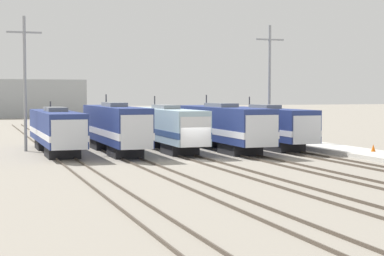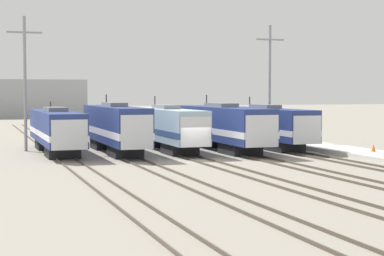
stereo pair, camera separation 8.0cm
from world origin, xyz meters
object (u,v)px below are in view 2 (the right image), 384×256
Objects in this scene: locomotive_far_right at (267,126)px; locomotive_far_left at (56,130)px; locomotive_center at (167,127)px; locomotive_center_left at (116,127)px; catenary_tower_left at (25,80)px; traffic_cone at (373,148)px; catenary_tower_right at (270,81)px; locomotive_center_right at (223,126)px.

locomotive_far_left is at bearing 176.84° from locomotive_far_right.
locomotive_center_left is at bearing -171.79° from locomotive_center.
catenary_tower_left is 30.65m from traffic_cone.
locomotive_far_right is (9.73, -0.31, -0.01)m from locomotive_center.
locomotive_far_right is at bearing -10.48° from catenary_tower_left.
catenary_tower_left is (-2.34, 2.96, 4.31)m from locomotive_far_left.
catenary_tower_left reaches higher than locomotive_far_left.
traffic_cone is (2.75, -13.85, -5.69)m from catenary_tower_right.
locomotive_center is 13.19m from catenary_tower_right.
catenary_tower_left reaches higher than locomotive_center_left.
catenary_tower_left is at bearing 163.46° from locomotive_center_right.
locomotive_center is at bearing -4.48° from locomotive_far_left.
locomotive_center_right is (9.73, -0.61, -0.05)m from locomotive_center_left.
locomotive_far_right is 1.36× the size of catenary_tower_right.
locomotive_far_left is at bearing 163.25° from locomotive_center_left.
locomotive_center_left is 1.35× the size of catenary_tower_left.
locomotive_center_right is 9.62m from catenary_tower_right.
locomotive_center_right reaches higher than locomotive_far_right.
locomotive_center_right is at bearing -3.56° from locomotive_center_left.
locomotive_center_left is 0.98× the size of locomotive_center.
locomotive_center is (9.73, -0.76, 0.07)m from locomotive_far_left.
locomotive_center_left is 26.69× the size of traffic_cone.
locomotive_center reaches higher than traffic_cone.
locomotive_far_right is 6.26m from catenary_tower_right.
catenary_tower_left is at bearing 152.63° from traffic_cone.
traffic_cone is (4.95, -9.81, -1.44)m from locomotive_far_right.
locomotive_center_left is 17.85m from catenary_tower_right.
catenary_tower_right reaches higher than traffic_cone.
locomotive_center_left reaches higher than locomotive_far_left.
locomotive_far_right is 26.91× the size of traffic_cone.
catenary_tower_right is 15.22m from traffic_cone.
catenary_tower_left reaches higher than locomotive_far_right.
catenary_tower_right is (2.20, 4.03, 4.25)m from locomotive_far_right.
locomotive_center_right is 1.46× the size of catenary_tower_right.
locomotive_center is 13.32m from catenary_tower_left.
traffic_cone is (19.54, -9.42, -1.57)m from locomotive_center_left.
locomotive_far_right is 1.36× the size of catenary_tower_left.
locomotive_far_right is at bearing -3.16° from locomotive_far_left.
locomotive_far_left reaches higher than traffic_cone.
locomotive_center is at bearing 145.40° from traffic_cone.
locomotive_center_left reaches higher than locomotive_far_right.
locomotive_far_right is at bearing 116.77° from traffic_cone.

